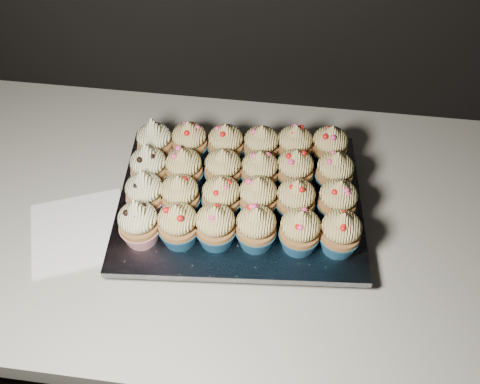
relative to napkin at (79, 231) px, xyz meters
The scene contains 29 objects.
cabinet 0.54m from the napkin, 17.29° to the left, with size 2.40×0.60×0.86m, color black.
worktop 0.27m from the napkin, 17.29° to the left, with size 2.44×0.64×0.04m, color beige.
napkin is the anchor object (origin of this frame).
baking_tray 0.27m from the napkin, 16.99° to the left, with size 0.37×0.28×0.02m, color black.
foil_lining 0.27m from the napkin, 16.99° to the left, with size 0.40×0.32×0.01m, color silver.
cupcake_0 0.14m from the napkin, 11.33° to the right, with size 0.06×0.06×0.10m.
cupcake_1 0.19m from the napkin, ahead, with size 0.06×0.06×0.08m.
cupcake_2 0.25m from the napkin, ahead, with size 0.06×0.06×0.08m.
cupcake_3 0.31m from the napkin, ahead, with size 0.06×0.06×0.08m.
cupcake_4 0.37m from the napkin, ahead, with size 0.06×0.06×0.08m.
cupcake_5 0.43m from the napkin, ahead, with size 0.06×0.06×0.08m.
cupcake_6 0.14m from the napkin, 17.92° to the left, with size 0.06×0.06×0.10m.
cupcake_7 0.19m from the napkin, 13.14° to the left, with size 0.06×0.06×0.08m.
cupcake_8 0.25m from the napkin, 10.92° to the left, with size 0.06×0.06×0.08m.
cupcake_9 0.31m from the napkin, 10.21° to the left, with size 0.06×0.06×0.08m.
cupcake_10 0.36m from the napkin, ahead, with size 0.06×0.06×0.08m.
cupcake_11 0.43m from the napkin, ahead, with size 0.06×0.06×0.08m.
cupcake_12 0.16m from the napkin, 41.86° to the left, with size 0.06×0.06×0.10m.
cupcake_13 0.20m from the napkin, 31.08° to the left, with size 0.06×0.06×0.08m.
cupcake_14 0.26m from the napkin, 24.96° to the left, with size 0.06×0.06×0.08m.
cupcake_15 0.32m from the napkin, 20.82° to the left, with size 0.06×0.06×0.08m.
cupcake_16 0.37m from the napkin, 19.18° to the left, with size 0.06×0.06×0.08m.
cupcake_17 0.44m from the napkin, 16.71° to the left, with size 0.06×0.06×0.08m.
cupcake_18 0.20m from the napkin, 57.00° to the left, with size 0.06×0.06×0.10m.
cupcake_19 0.24m from the napkin, 45.85° to the left, with size 0.06×0.06×0.08m.
cupcake_20 0.29m from the napkin, 36.76° to the left, with size 0.06×0.06×0.08m.
cupcake_21 0.34m from the napkin, 30.98° to the left, with size 0.06×0.06×0.08m.
cupcake_22 0.39m from the napkin, 27.65° to the left, with size 0.06×0.06×0.08m.
cupcake_23 0.45m from the napkin, 24.78° to the left, with size 0.06×0.06×0.08m.
Camera 1 is at (0.08, 1.12, 1.61)m, focal length 40.00 mm.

